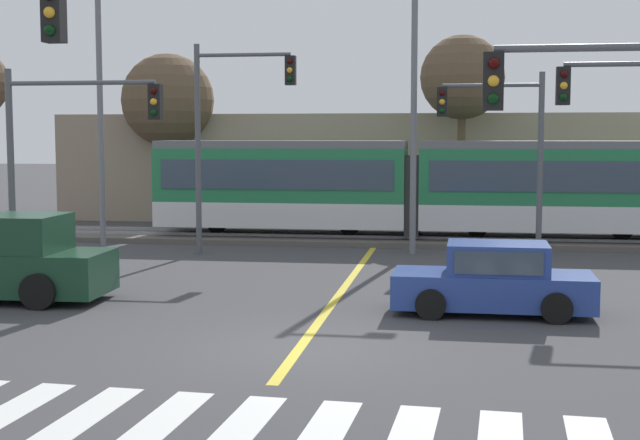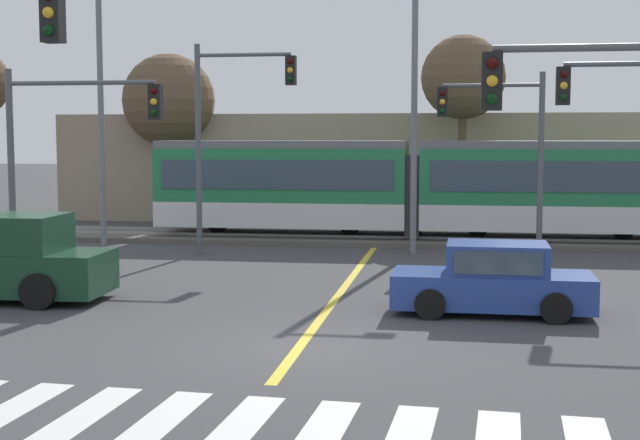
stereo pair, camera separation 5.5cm
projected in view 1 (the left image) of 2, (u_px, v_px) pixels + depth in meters
The scene contains 22 objects.
ground_plane at pixel (299, 349), 15.83m from camera, with size 200.00×200.00×0.00m, color #3D3D3F.
track_bed at pixel (378, 239), 32.07m from camera, with size 120.00×4.00×0.18m, color #56514C.
rail_near at pixel (377, 237), 31.35m from camera, with size 120.00×0.08×0.10m, color #939399.
rail_far at pixel (380, 233), 32.76m from camera, with size 120.00×0.08×0.10m, color #939399.
light_rail_tram at pixel (550, 186), 30.98m from camera, with size 28.00×2.64×3.43m.
crosswalk_stripe_1 at pixel (9, 412), 12.19m from camera, with size 0.56×2.80×0.01m, color silver.
crosswalk_stripe_2 at pixel (84, 417), 11.97m from camera, with size 0.56×2.80×0.01m, color silver.
crosswalk_stripe_3 at pixel (160, 422), 11.74m from camera, with size 0.56×2.80×0.01m, color silver.
crosswalk_stripe_4 at pixel (240, 428), 11.52m from camera, with size 0.56×2.80×0.01m, color silver.
crosswalk_stripe_5 at pixel (324, 434), 11.29m from camera, with size 0.56×2.80×0.01m, color silver.
crosswalk_stripe_6 at pixel (410, 440), 11.07m from camera, with size 0.56×2.80×0.01m, color silver.
lane_centre_line at pixel (342, 290), 21.80m from camera, with size 0.20×16.89×0.01m, color gold.
sedan_crossing at pixel (493, 281), 18.90m from camera, with size 4.23×1.97×1.52m.
traffic_light_far_right at pixel (504, 136), 27.30m from camera, with size 3.25×0.38×5.72m.
traffic_light_mid_left at pixel (64, 138), 23.14m from camera, with size 4.25×0.38×5.52m.
traffic_light_near_right at pixel (638, 141), 13.63m from camera, with size 3.75×0.38×5.61m.
traffic_light_far_left at pixel (228, 117), 28.01m from camera, with size 3.25×0.38×6.66m.
street_lamp_west at pixel (104, 98), 30.18m from camera, with size 1.80×0.28×9.06m.
street_lamp_centre at pixel (420, 86), 28.12m from camera, with size 2.17×0.28×9.51m.
bare_tree_west at pixel (168, 101), 38.52m from camera, with size 4.00×4.00×7.33m.
bare_tree_east at pixel (462, 78), 35.28m from camera, with size 3.34×3.34×7.77m.
building_backdrop_far at pixel (362, 167), 40.75m from camera, with size 26.89×6.00×4.73m, color gray.
Camera 1 is at (2.71, -15.32, 3.77)m, focal length 50.00 mm.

